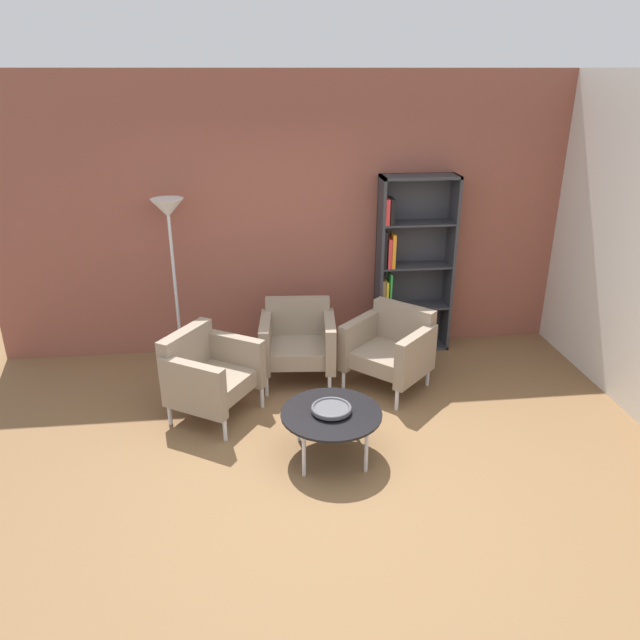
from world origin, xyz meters
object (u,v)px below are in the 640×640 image
Objects in this scene: armchair_near_window at (298,340)px; armchair_by_bookshelf at (391,347)px; coffee_table_low at (331,416)px; armchair_corner_red at (209,373)px; bookshelf_tall at (408,267)px; decorative_bowl at (331,408)px; floor_lamp_torchiere at (170,229)px.

armchair_near_window is 0.82× the size of armchair_by_bookshelf.
armchair_corner_red is at bearing 142.65° from coffee_table_low.
armchair_corner_red reaches higher than coffee_table_low.
armchair_by_bookshelf is (-0.36, -0.88, -0.51)m from bookshelf_tall.
armchair_near_window reaches higher than coffee_table_low.
floor_lamp_torchiere reaches higher than decorative_bowl.
floor_lamp_torchiere is (-2.44, -0.12, 0.52)m from bookshelf_tall.
bookshelf_tall is 2.02× the size of armchair_corner_red.
armchair_by_bookshelf is (0.88, -0.25, 0.00)m from armchair_near_window.
bookshelf_tall reaches higher than floor_lamp_torchiere.
decorative_bowl is 0.18× the size of floor_lamp_torchiere.
floor_lamp_torchiere is at bearing 126.12° from decorative_bowl.
armchair_corner_red and armchair_by_bookshelf have the same top height.
floor_lamp_torchiere reaches higher than armchair_near_window.
decorative_bowl is 1.32m from armchair_by_bookshelf.
armchair_near_window is (-1.24, -0.63, -0.51)m from bookshelf_tall.
decorative_bowl is at bearing -53.88° from floor_lamp_torchiere.
armchair_near_window is at bearing 96.57° from coffee_table_low.
decorative_bowl is 1.25m from armchair_corner_red.
bookshelf_tall reaches higher than armchair_corner_red.
decorative_bowl is 0.34× the size of armchair_corner_red.
bookshelf_tall is 1.08m from armchair_by_bookshelf.
decorative_bowl is at bearing -78.89° from armchair_by_bookshelf.
bookshelf_tall is 2.50m from floor_lamp_torchiere.
armchair_near_window is at bearing 96.57° from decorative_bowl.
coffee_table_low is at bearing -78.89° from armchair_by_bookshelf.
bookshelf_tall is 2.44× the size of armchair_near_window.
bookshelf_tall is at bearing 112.27° from armchair_by_bookshelf.
bookshelf_tall reaches higher than armchair_by_bookshelf.
bookshelf_tall is 2.37× the size of coffee_table_low.
floor_lamp_torchiere is at bearing -177.07° from bookshelf_tall.
decorative_bowl is (-1.08, -1.98, -0.49)m from bookshelf_tall.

